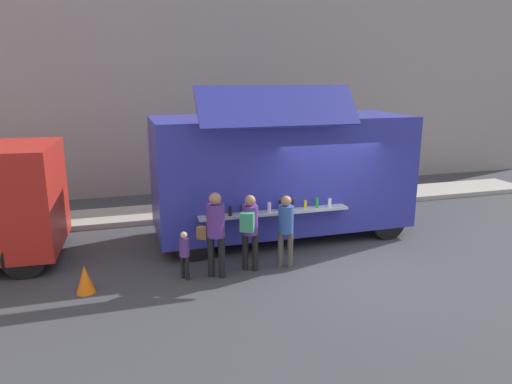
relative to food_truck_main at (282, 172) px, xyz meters
name	(u,v)px	position (x,y,z in m)	size (l,w,h in m)	color
ground_plane	(344,260)	(0.77, -2.04, -1.67)	(60.00, 60.00, 0.00)	#38383D
curb_strip	(120,217)	(-4.00, 2.62, -1.60)	(28.00, 1.60, 0.15)	#9E998E
building_behind	(140,81)	(-3.00, 6.52, 2.17)	(32.00, 2.40, 7.69)	gray
food_truck_main	(282,172)	(0.00, 0.00, 0.00)	(6.35, 3.08, 3.84)	#2D3098
traffic_cone_orange	(85,279)	(-4.72, -2.07, -1.40)	(0.36, 0.36, 0.55)	orange
trash_bin	(367,187)	(3.80, 2.32, -1.19)	(0.60, 0.60, 0.95)	#2B5D36
customer_front_ordering	(286,225)	(-0.62, -1.98, -0.72)	(0.32, 0.32, 1.59)	#4D4940
customer_mid_with_backpack	(250,225)	(-1.42, -1.97, -0.66)	(0.46, 0.54, 1.65)	black
customer_rear_waiting	(215,228)	(-2.17, -2.07, -0.61)	(0.56, 0.46, 1.79)	black
child_near_queue	(184,251)	(-2.80, -2.00, -1.07)	(0.21, 0.21, 1.01)	black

